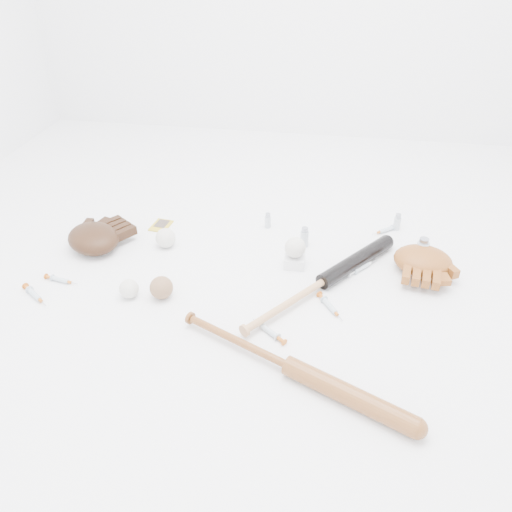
% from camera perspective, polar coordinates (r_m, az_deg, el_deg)
% --- Properties ---
extents(bat_dark, '(0.53, 0.67, 0.06)m').
position_cam_1_polar(bat_dark, '(1.77, 7.71, -2.88)').
color(bat_dark, black).
rests_on(bat_dark, ground).
extents(bat_wood, '(0.74, 0.38, 0.06)m').
position_cam_1_polar(bat_wood, '(1.46, 3.81, -12.44)').
color(bat_wood, brown).
rests_on(bat_wood, ground).
extents(glove_dark, '(0.37, 0.37, 0.10)m').
position_cam_1_polar(glove_dark, '(2.05, -18.09, 1.98)').
color(glove_dark, black).
rests_on(glove_dark, ground).
extents(glove_tan, '(0.29, 0.29, 0.09)m').
position_cam_1_polar(glove_tan, '(1.93, 18.54, -0.47)').
color(glove_tan, brown).
rests_on(glove_tan, ground).
extents(trading_card, '(0.08, 0.11, 0.01)m').
position_cam_1_polar(trading_card, '(2.16, -10.81, 3.44)').
color(trading_card, gold).
rests_on(trading_card, ground).
extents(pedestal, '(0.08, 0.08, 0.04)m').
position_cam_1_polar(pedestal, '(1.87, 4.42, -0.55)').
color(pedestal, white).
rests_on(pedestal, ground).
extents(baseball_on_pedestal, '(0.08, 0.08, 0.08)m').
position_cam_1_polar(baseball_on_pedestal, '(1.84, 4.50, 0.98)').
color(baseball_on_pedestal, beige).
rests_on(baseball_on_pedestal, pedestal).
extents(baseball_left, '(0.07, 0.07, 0.07)m').
position_cam_1_polar(baseball_left, '(2.03, -17.82, 1.24)').
color(baseball_left, beige).
rests_on(baseball_left, ground).
extents(baseball_upper, '(0.08, 0.08, 0.08)m').
position_cam_1_polar(baseball_upper, '(2.00, -10.30, 2.04)').
color(baseball_upper, beige).
rests_on(baseball_upper, ground).
extents(baseball_mid, '(0.07, 0.07, 0.07)m').
position_cam_1_polar(baseball_mid, '(1.76, -14.32, -3.66)').
color(baseball_mid, beige).
rests_on(baseball_mid, ground).
extents(baseball_aged, '(0.08, 0.08, 0.08)m').
position_cam_1_polar(baseball_aged, '(1.73, -10.76, -3.57)').
color(baseball_aged, brown).
rests_on(baseball_aged, ground).
extents(syringe_0, '(0.15, 0.12, 0.02)m').
position_cam_1_polar(syringe_0, '(1.88, -23.99, -4.06)').
color(syringe_0, '#ADBCC6').
rests_on(syringe_0, ground).
extents(syringe_1, '(0.14, 0.12, 0.02)m').
position_cam_1_polar(syringe_1, '(1.58, 1.55, -8.61)').
color(syringe_1, '#ADBCC6').
rests_on(syringe_1, ground).
extents(syringe_2, '(0.14, 0.14, 0.02)m').
position_cam_1_polar(syringe_2, '(1.89, 11.93, -1.31)').
color(syringe_2, '#ADBCC6').
rests_on(syringe_2, ground).
extents(syringe_3, '(0.12, 0.15, 0.02)m').
position_cam_1_polar(syringe_3, '(1.69, 8.42, -5.68)').
color(syringe_3, '#ADBCC6').
rests_on(syringe_3, ground).
extents(syringe_4, '(0.14, 0.12, 0.02)m').
position_cam_1_polar(syringe_4, '(2.15, 14.65, 2.92)').
color(syringe_4, '#ADBCC6').
rests_on(syringe_4, ground).
extents(syringe_5, '(0.15, 0.05, 0.02)m').
position_cam_1_polar(syringe_5, '(1.92, -21.47, -2.55)').
color(syringe_5, '#ADBCC6').
rests_on(syringe_5, ground).
extents(vial_0, '(0.03, 0.03, 0.07)m').
position_cam_1_polar(vial_0, '(2.10, 1.36, 4.09)').
color(vial_0, '#B0B9C1').
rests_on(vial_0, ground).
extents(vial_1, '(0.03, 0.03, 0.07)m').
position_cam_1_polar(vial_1, '(2.16, 15.84, 3.78)').
color(vial_1, '#B0B9C1').
rests_on(vial_1, ground).
extents(vial_2, '(0.03, 0.03, 0.08)m').
position_cam_1_polar(vial_2, '(1.98, 5.56, 2.19)').
color(vial_2, '#B0B9C1').
rests_on(vial_2, ground).
extents(vial_3, '(0.04, 0.04, 0.11)m').
position_cam_1_polar(vial_3, '(1.97, 18.43, 0.58)').
color(vial_3, '#B0B9C1').
rests_on(vial_3, ground).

